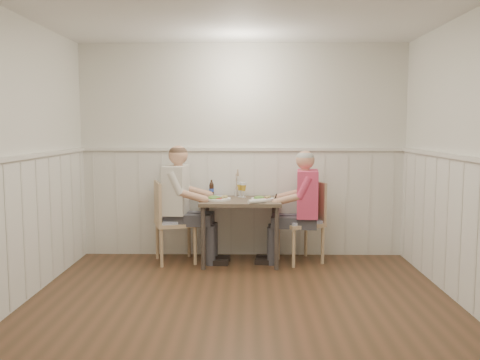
{
  "coord_description": "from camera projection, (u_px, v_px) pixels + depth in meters",
  "views": [
    {
      "loc": [
        0.06,
        -4.01,
        1.59
      ],
      "look_at": [
        -0.02,
        1.64,
        1.0
      ],
      "focal_mm": 38.0,
      "sensor_mm": 36.0,
      "label": 1
    }
  ],
  "objects": [
    {
      "name": "dining_table",
      "position": [
        240.0,
        208.0,
        5.91
      ],
      "size": [
        0.92,
        0.7,
        0.75
      ],
      "color": "#4C4434",
      "rests_on": "ground"
    },
    {
      "name": "beer_bottle",
      "position": [
        212.0,
        189.0,
        6.16
      ],
      "size": [
        0.06,
        0.06,
        0.2
      ],
      "color": "black",
      "rests_on": "dining_table"
    },
    {
      "name": "man_in_pink",
      "position": [
        303.0,
        216.0,
        5.88
      ],
      "size": [
        0.65,
        0.45,
        1.35
      ],
      "color": "#3F3F47",
      "rests_on": "ground"
    },
    {
      "name": "plate_man",
      "position": [
        262.0,
        198.0,
        5.89
      ],
      "size": [
        0.27,
        0.27,
        0.07
      ],
      "color": "white",
      "rests_on": "dining_table"
    },
    {
      "name": "wainscot",
      "position": [
        241.0,
        224.0,
        4.76
      ],
      "size": [
        4.0,
        4.49,
        1.34
      ],
      "color": "white",
      "rests_on": "ground"
    },
    {
      "name": "room_shell",
      "position": [
        240.0,
        136.0,
        3.99
      ],
      "size": [
        4.04,
        4.54,
        2.6
      ],
      "color": "silver",
      "rests_on": "ground"
    },
    {
      "name": "beer_glass_b",
      "position": [
        240.0,
        187.0,
        6.11
      ],
      "size": [
        0.07,
        0.07,
        0.18
      ],
      "color": "silver",
      "rests_on": "dining_table"
    },
    {
      "name": "chair_left",
      "position": [
        170.0,
        219.0,
        5.95
      ],
      "size": [
        0.56,
        0.56,
        0.96
      ],
      "color": "tan",
      "rests_on": "ground"
    },
    {
      "name": "plate_diner",
      "position": [
        217.0,
        198.0,
        5.87
      ],
      "size": [
        0.3,
        0.3,
        0.08
      ],
      "color": "white",
      "rests_on": "dining_table"
    },
    {
      "name": "beer_glass_a",
      "position": [
        243.0,
        187.0,
        6.06
      ],
      "size": [
        0.07,
        0.07,
        0.18
      ],
      "color": "silver",
      "rests_on": "dining_table"
    },
    {
      "name": "grass_vase",
      "position": [
        236.0,
        183.0,
        6.19
      ],
      "size": [
        0.04,
        0.04,
        0.35
      ],
      "color": "silver",
      "rests_on": "dining_table"
    },
    {
      "name": "chair_right",
      "position": [
        305.0,
        218.0,
        5.99
      ],
      "size": [
        0.59,
        0.59,
        0.95
      ],
      "color": "tan",
      "rests_on": "ground"
    },
    {
      "name": "diner_cream",
      "position": [
        180.0,
        213.0,
        5.95
      ],
      "size": [
        0.67,
        0.47,
        1.4
      ],
      "color": "#3F3F47",
      "rests_on": "ground"
    },
    {
      "name": "rolled_napkin",
      "position": [
        257.0,
        201.0,
        5.61
      ],
      "size": [
        0.21,
        0.15,
        0.05
      ],
      "color": "white",
      "rests_on": "dining_table"
    },
    {
      "name": "gingham_mat",
      "position": [
        213.0,
        196.0,
        6.15
      ],
      "size": [
        0.27,
        0.22,
        0.01
      ],
      "color": "#606AA2",
      "rests_on": "dining_table"
    },
    {
      "name": "ground_plane",
      "position": [
        240.0,
        322.0,
        4.15
      ],
      "size": [
        4.5,
        4.5,
        0.0
      ],
      "primitive_type": "plane",
      "color": "#48321F"
    }
  ]
}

